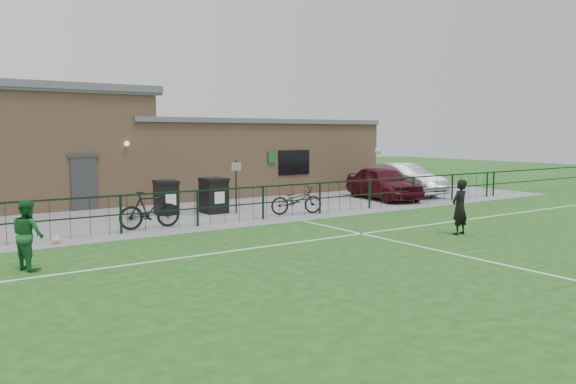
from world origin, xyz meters
TOP-DOWN VIEW (x-y plane):
  - ground at (0.00, 0.00)m, footprint 90.00×90.00m
  - paving_strip at (0.00, 13.50)m, footprint 34.00×13.00m
  - pitch_line_touch at (0.00, 7.80)m, footprint 28.00×0.10m
  - pitch_line_mid at (0.00, 4.00)m, footprint 28.00×0.10m
  - pitch_line_perp at (2.00, 0.00)m, footprint 0.10×16.00m
  - perimeter_fence at (0.00, 8.00)m, footprint 28.00×0.10m
  - wheelie_bin_left at (-1.30, 11.13)m, footprint 0.88×0.97m
  - wheelie_bin_right at (0.33, 10.46)m, footprint 0.82×0.93m
  - sign_post at (0.96, 9.85)m, footprint 0.06×0.06m
  - car_maroon at (8.71, 10.02)m, footprint 2.56×4.66m
  - car_silver at (10.80, 10.84)m, footprint 1.94×4.78m
  - bicycle_d at (-2.95, 8.41)m, footprint 1.98×0.59m
  - bicycle_e at (2.71, 8.41)m, footprint 2.09×1.21m
  - goalkeeper_kick at (4.30, 2.33)m, footprint 1.15×3.09m
  - outfield_player at (-7.09, 4.84)m, footprint 0.82×0.92m
  - ball_ground at (-5.96, 7.51)m, footprint 0.24×0.24m
  - clubhouse at (-0.88, 16.50)m, footprint 24.25×5.40m

SIDE VIEW (x-z plane):
  - ground at x=0.00m, z-range 0.00..0.00m
  - pitch_line_touch at x=0.00m, z-range 0.00..0.01m
  - pitch_line_mid at x=0.00m, z-range 0.00..0.01m
  - pitch_line_perp at x=2.00m, z-range 0.00..0.01m
  - paving_strip at x=0.00m, z-range 0.00..0.02m
  - ball_ground at x=-5.96m, z-range 0.00..0.24m
  - bicycle_e at x=2.71m, z-range 0.02..1.06m
  - perimeter_fence at x=0.00m, z-range 0.00..1.20m
  - wheelie_bin_left at x=-1.30m, z-range 0.02..1.19m
  - bicycle_d at x=-2.95m, z-range 0.02..1.21m
  - wheelie_bin_right at x=0.33m, z-range 0.02..1.26m
  - car_maroon at x=8.71m, z-range 0.02..1.52m
  - outfield_player at x=-7.09m, z-range 0.00..1.57m
  - car_silver at x=10.80m, z-range 0.02..1.56m
  - goalkeeper_kick at x=4.30m, z-range -0.41..2.15m
  - sign_post at x=0.96m, z-range 0.02..2.02m
  - clubhouse at x=-0.88m, z-range -0.26..4.70m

